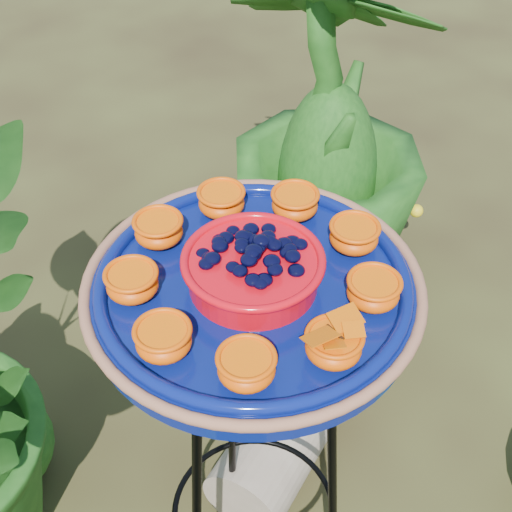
% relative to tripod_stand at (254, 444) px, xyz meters
% --- Properties ---
extents(tripod_stand, '(0.41, 0.41, 0.86)m').
position_rel_tripod_stand_xyz_m(tripod_stand, '(0.00, 0.00, 0.00)').
color(tripod_stand, black).
rests_on(tripod_stand, ground).
extents(feeder_dish, '(0.58, 0.58, 0.10)m').
position_rel_tripod_stand_xyz_m(feeder_dish, '(-0.00, -0.00, 0.38)').
color(feeder_dish, '#08145F').
rests_on(feeder_dish, tripod_stand).
extents(driftwood_log, '(0.61, 0.37, 0.19)m').
position_rel_tripod_stand_xyz_m(driftwood_log, '(0.32, 0.20, -0.43)').
color(driftwood_log, tan).
rests_on(driftwood_log, ground).
extents(shrub_back_right, '(0.78, 0.78, 1.01)m').
position_rel_tripod_stand_xyz_m(shrub_back_right, '(0.83, 0.62, -0.02)').
color(shrub_back_right, '#164512').
rests_on(shrub_back_right, ground).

